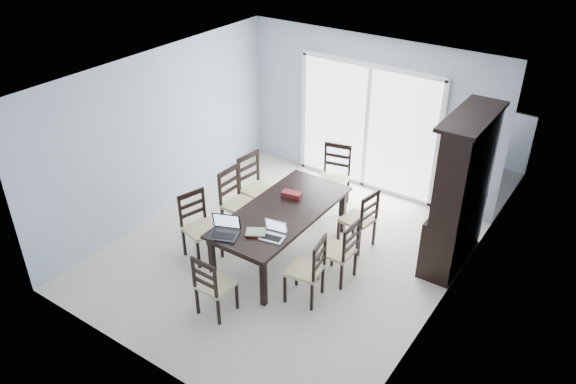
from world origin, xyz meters
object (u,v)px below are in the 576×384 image
(chair_right_mid, at_px, (344,246))
(game_box, at_px, (292,194))
(dining_table, at_px, (282,215))
(chair_left_mid, at_px, (236,195))
(chair_end_far, at_px, (335,169))
(chair_left_far, at_px, (254,180))
(chair_left_near, at_px, (197,218))
(chair_end_near, at_px, (211,281))
(laptop_silver, at_px, (272,235))
(laptop_dark, at_px, (223,232))
(chair_right_far, at_px, (363,214))
(cell_phone, at_px, (231,243))
(china_hutch, at_px, (460,194))
(hot_tub, at_px, (353,131))
(chair_right_near, at_px, (311,264))

(chair_right_mid, xyz_separation_m, game_box, (-1.08, 0.39, 0.22))
(dining_table, height_order, chair_left_mid, chair_left_mid)
(chair_end_far, bearing_deg, chair_left_far, 37.60)
(chair_left_near, height_order, chair_end_far, chair_end_far)
(chair_end_far, distance_m, game_box, 1.27)
(chair_end_near, relative_size, laptop_silver, 3.01)
(chair_right_mid, relative_size, laptop_dark, 2.40)
(chair_left_far, distance_m, chair_right_mid, 2.04)
(chair_right_far, bearing_deg, cell_phone, 160.87)
(chair_right_mid, bearing_deg, china_hutch, -37.96)
(laptop_dark, bearing_deg, hot_tub, 73.94)
(chair_left_near, relative_size, chair_right_near, 1.03)
(chair_right_near, height_order, chair_end_near, chair_right_near)
(laptop_dark, bearing_deg, game_box, 60.46)
(cell_phone, bearing_deg, laptop_dark, 173.13)
(chair_right_mid, xyz_separation_m, chair_end_far, (-1.10, 1.65, 0.07))
(cell_phone, bearing_deg, chair_end_near, -65.02)
(laptop_silver, xyz_separation_m, cell_phone, (-0.37, -0.38, -0.05))
(chair_left_near, bearing_deg, laptop_silver, 106.51)
(chair_left_mid, xyz_separation_m, laptop_silver, (1.20, -0.74, 0.17))
(cell_phone, height_order, game_box, game_box)
(china_hutch, relative_size, game_box, 7.90)
(chair_left_near, xyz_separation_m, chair_end_near, (1.01, -0.87, -0.06))
(china_hutch, distance_m, cell_phone, 3.10)
(chair_right_near, distance_m, laptop_dark, 1.19)
(chair_end_far, relative_size, cell_phone, 11.32)
(chair_right_near, distance_m, game_box, 1.37)
(chair_left_mid, relative_size, chair_right_far, 1.10)
(chair_right_mid, distance_m, chair_end_far, 1.98)
(game_box, height_order, hot_tub, hot_tub)
(chair_right_mid, xyz_separation_m, cell_phone, (-1.08, -0.99, 0.19))
(game_box, bearing_deg, dining_table, -76.80)
(chair_right_mid, relative_size, cell_phone, 10.07)
(dining_table, xyz_separation_m, hot_tub, (-0.75, 3.46, -0.21))
(chair_end_near, xyz_separation_m, laptop_dark, (-0.27, 0.58, 0.27))
(dining_table, xyz_separation_m, laptop_silver, (0.29, -0.62, 0.13))
(chair_right_far, bearing_deg, chair_right_near, -171.37)
(chair_left_near, relative_size, chair_left_mid, 0.94)
(china_hutch, relative_size, chair_left_near, 1.96)
(china_hutch, bearing_deg, game_box, -157.65)
(chair_left_near, xyz_separation_m, chair_right_far, (1.85, 1.43, -0.02))
(chair_left_far, distance_m, laptop_dark, 1.71)
(chair_end_far, xyz_separation_m, hot_tub, (-0.65, 1.83, -0.17))
(chair_right_mid, height_order, laptop_dark, chair_right_mid)
(chair_right_far, height_order, chair_end_near, chair_right_far)
(china_hutch, xyz_separation_m, cell_phone, (-2.11, -2.25, -0.32))
(chair_left_far, distance_m, game_box, 0.90)
(chair_right_far, relative_size, game_box, 3.90)
(chair_left_near, distance_m, cell_phone, 0.99)
(laptop_silver, distance_m, game_box, 1.07)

